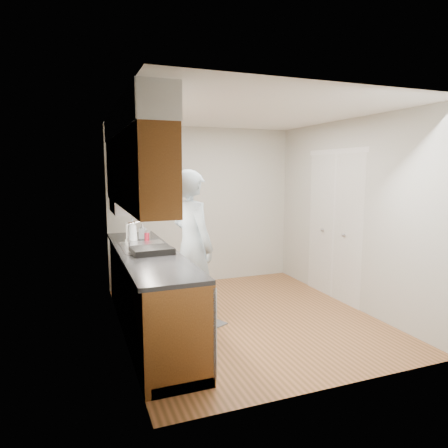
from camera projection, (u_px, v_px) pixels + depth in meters
name	position (u px, v px, depth m)	size (l,w,h in m)	color
floor	(246.00, 317.00, 5.00)	(3.50, 3.50, 0.00)	#A1653D
ceiling	(248.00, 112.00, 4.66)	(3.50, 3.50, 0.00)	white
wall_left	(120.00, 224.00, 4.30)	(0.02, 3.50, 2.50)	beige
wall_right	(349.00, 214.00, 5.36)	(0.02, 3.50, 2.50)	beige
wall_back	(203.00, 206.00, 6.45)	(3.00, 0.02, 2.50)	beige
counter	(149.00, 290.00, 4.51)	(0.64, 2.80, 1.30)	brown
upper_cabinets	(133.00, 159.00, 4.31)	(0.47, 2.80, 1.21)	brown
closet_door	(334.00, 227.00, 5.66)	(0.02, 1.22, 2.05)	white
floor_mat	(193.00, 320.00, 4.88)	(0.45, 0.76, 0.01)	slate
person	(192.00, 236.00, 4.74)	(0.73, 0.49, 2.07)	#9FB4C1
soap_bottle_a	(132.00, 230.00, 4.94)	(0.12, 0.12, 0.30)	silver
soap_bottle_b	(142.00, 231.00, 5.21)	(0.09, 0.09, 0.20)	silver
soda_can	(147.00, 237.00, 4.97)	(0.06, 0.06, 0.11)	maroon
steel_can	(147.00, 236.00, 5.01)	(0.07, 0.07, 0.13)	#A5A5AA
dish_rack	(152.00, 250.00, 4.30)	(0.43, 0.36, 0.07)	black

